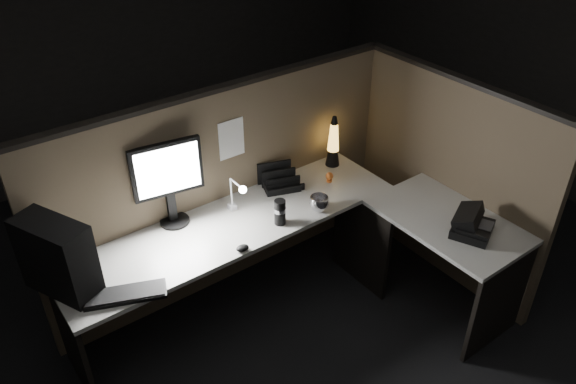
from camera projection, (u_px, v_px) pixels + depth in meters
floor at (307, 348)px, 3.70m from camera, size 6.00×6.00×0.00m
room_shell at (314, 128)px, 2.81m from camera, size 6.00×6.00×6.00m
partition_back at (227, 191)px, 3.91m from camera, size 2.66×0.06×1.50m
partition_right at (446, 181)px, 4.02m from camera, size 0.06×1.66×1.50m
desk at (307, 249)px, 3.64m from camera, size 2.60×1.60×0.73m
pc_tower at (57, 257)px, 3.00m from camera, size 0.35×0.47×0.45m
monitor at (168, 176)px, 3.46m from camera, size 0.45×0.19×0.57m
keyboard at (126, 295)px, 3.07m from camera, size 0.46×0.30×0.02m
mouse at (243, 248)px, 3.39m from camera, size 0.09×0.07×0.03m
clip_lamp at (237, 195)px, 3.63m from camera, size 0.05×0.20×0.26m
organizer at (280, 181)px, 3.97m from camera, size 0.30×0.29×0.19m
lava_lamp at (333, 145)px, 4.15m from camera, size 0.11×0.11×0.40m
travel_mug at (280, 212)px, 3.58m from camera, size 0.08×0.08×0.18m
steel_mug at (319, 203)px, 3.72m from camera, size 0.14×0.14×0.10m
figurine at (329, 176)px, 4.02m from camera, size 0.05×0.05×0.05m
pinned_paper at (231, 139)px, 3.68m from camera, size 0.19×0.00×0.27m
desk_phone at (471, 224)px, 3.52m from camera, size 0.34×0.33×0.16m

